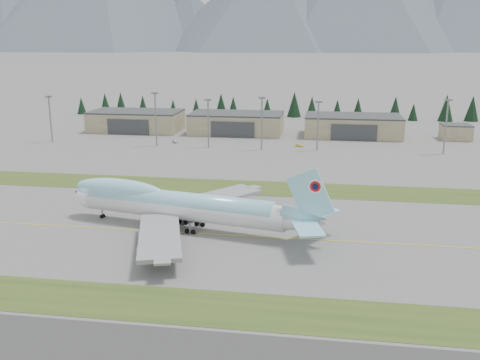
% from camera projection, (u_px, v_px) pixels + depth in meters
% --- Properties ---
extents(ground, '(7000.00, 7000.00, 0.00)m').
position_uv_depth(ground, '(203.00, 234.00, 137.03)').
color(ground, slate).
rests_on(ground, ground).
extents(grass_strip_near, '(400.00, 14.00, 0.08)m').
position_uv_depth(grass_strip_near, '(160.00, 304.00, 100.71)').
color(grass_strip_near, '#374D1B').
rests_on(grass_strip_near, ground).
extents(grass_strip_far, '(400.00, 18.00, 0.08)m').
position_uv_depth(grass_strip_far, '(232.00, 187.00, 180.03)').
color(grass_strip_far, '#374D1B').
rests_on(grass_strip_far, ground).
extents(taxiway_line_main, '(400.00, 0.40, 0.02)m').
position_uv_depth(taxiway_line_main, '(203.00, 234.00, 137.03)').
color(taxiway_line_main, yellow).
rests_on(taxiway_line_main, ground).
extents(boeing_747_freighter, '(73.87, 62.28, 19.37)m').
position_uv_depth(boeing_747_freighter, '(180.00, 205.00, 139.53)').
color(boeing_747_freighter, white).
rests_on(boeing_747_freighter, ground).
extents(hangar_left, '(48.00, 26.60, 10.80)m').
position_uv_depth(hangar_left, '(136.00, 121.00, 289.01)').
color(hangar_left, gray).
rests_on(hangar_left, ground).
extents(hangar_center, '(48.00, 26.60, 10.80)m').
position_uv_depth(hangar_center, '(237.00, 123.00, 281.06)').
color(hangar_center, gray).
rests_on(hangar_center, ground).
extents(hangar_right, '(48.00, 26.60, 10.80)m').
position_uv_depth(hangar_right, '(353.00, 126.00, 272.38)').
color(hangar_right, gray).
rests_on(hangar_right, ground).
extents(control_shed, '(14.00, 12.00, 7.60)m').
position_uv_depth(control_shed, '(456.00, 132.00, 263.75)').
color(control_shed, gray).
rests_on(control_shed, ground).
extents(floodlight_masts, '(184.45, 7.24, 24.90)m').
position_uv_depth(floodlight_masts, '(236.00, 113.00, 239.69)').
color(floodlight_masts, gray).
rests_on(floodlight_masts, ground).
extents(service_vehicle_a, '(3.48, 4.24, 1.36)m').
position_uv_depth(service_vehicle_a, '(175.00, 143.00, 256.73)').
color(service_vehicle_a, silver).
rests_on(service_vehicle_a, ground).
extents(service_vehicle_b, '(4.25, 2.47, 1.32)m').
position_uv_depth(service_vehicle_b, '(300.00, 147.00, 247.01)').
color(service_vehicle_b, gold).
rests_on(service_vehicle_b, ground).
extents(service_vehicle_c, '(2.98, 4.13, 1.11)m').
position_uv_depth(service_vehicle_c, '(392.00, 141.00, 261.57)').
color(service_vehicle_c, '#B1B0B5').
rests_on(service_vehicle_c, ground).
extents(conifer_belt, '(269.19, 15.46, 16.07)m').
position_uv_depth(conifer_belt, '(300.00, 107.00, 335.96)').
color(conifer_belt, black).
rests_on(conifer_belt, ground).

